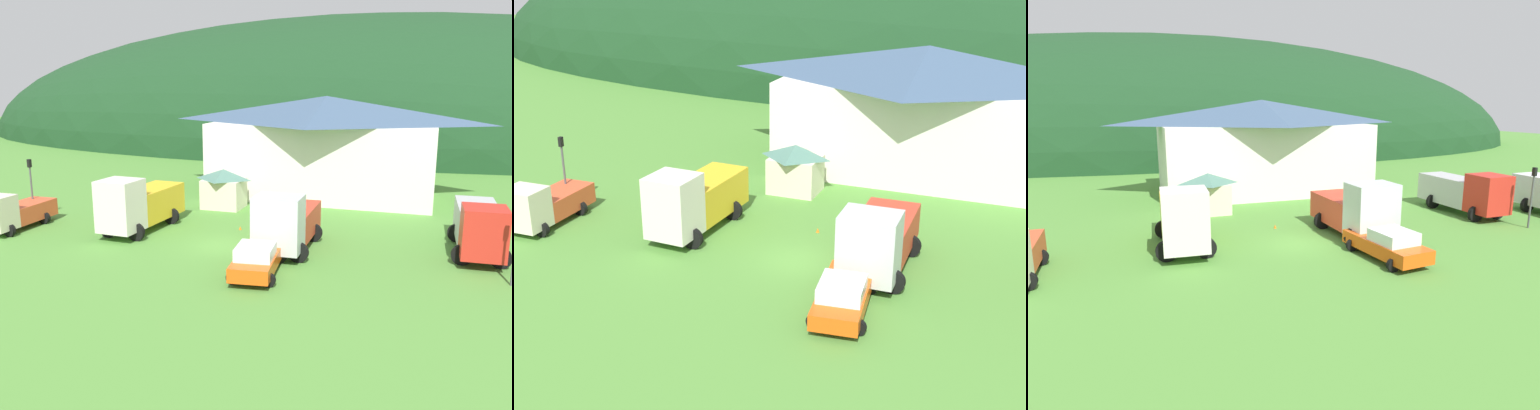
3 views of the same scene
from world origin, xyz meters
TOP-DOWN VIEW (x-y plane):
  - ground_plane at (0.00, 0.00)m, footprint 200.00×200.00m
  - forested_hill_backdrop at (0.00, 60.72)m, footprint 136.06×60.00m
  - depot_building at (2.66, 16.78)m, footprint 19.46×11.18m
  - play_shed_cream at (-3.66, 9.29)m, footprint 3.21×2.70m
  - light_truck_cream at (-14.40, -0.99)m, footprint 2.57×5.52m
  - heavy_rig_striped at (-6.41, 1.35)m, footprint 3.32×7.24m
  - tow_truck_silver at (3.73, 0.30)m, footprint 3.44×6.78m
  - service_pickup_orange at (3.37, -3.90)m, footprint 2.81×5.34m
  - traffic_light_west at (-14.82, 1.44)m, footprint 0.20×0.32m
  - traffic_cone_near_pickup at (-0.30, 3.69)m, footprint 0.36×0.36m
  - traffic_cone_mid_row at (4.34, 3.10)m, footprint 0.36×0.36m

SIDE VIEW (x-z plane):
  - ground_plane at x=0.00m, z-range 0.00..0.00m
  - forested_hill_backdrop at x=0.00m, z-range -19.49..19.49m
  - traffic_cone_near_pickup at x=-0.30m, z-range -0.24..0.24m
  - traffic_cone_mid_row at x=4.34m, z-range -0.32..0.32m
  - service_pickup_orange at x=3.37m, z-range 0.00..1.66m
  - light_truck_cream at x=-14.40m, z-range -0.06..2.51m
  - play_shed_cream at x=-3.66m, z-range 0.05..3.04m
  - tow_truck_silver at x=3.73m, z-range -0.09..3.50m
  - heavy_rig_striped at x=-6.41m, z-range -0.03..3.68m
  - traffic_light_west at x=-14.82m, z-range 0.48..4.80m
  - depot_building at x=2.66m, z-range 0.13..8.45m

